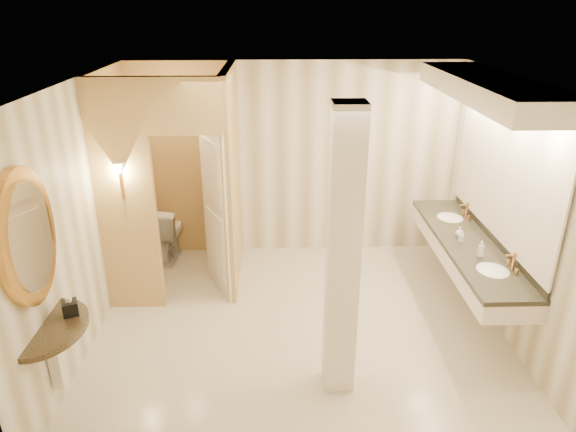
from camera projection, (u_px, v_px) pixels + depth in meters
name	position (u px, v px, depth m)	size (l,w,h in m)	color
floor	(299.00, 326.00, 5.81)	(4.50, 4.50, 0.00)	beige
ceiling	(302.00, 83.00, 4.76)	(4.50, 4.50, 0.00)	white
wall_back	(294.00, 161.00, 7.13)	(4.50, 0.02, 2.70)	white
wall_front	(315.00, 333.00, 3.44)	(4.50, 0.02, 2.70)	white
wall_left	(81.00, 219.00, 5.23)	(0.02, 4.00, 2.70)	white
wall_right	(516.00, 215.00, 5.34)	(0.02, 4.00, 2.70)	white
toilet_closet	(203.00, 183.00, 6.14)	(1.50, 1.55, 2.70)	#ECC47B
wall_sconce	(119.00, 170.00, 5.48)	(0.14, 0.14, 0.42)	#C98540
vanity	(481.00, 178.00, 5.56)	(0.75, 2.73, 2.09)	white
console_shelf	(35.00, 278.00, 4.15)	(0.88, 0.88, 1.89)	black
pillar	(343.00, 258.00, 4.44)	(0.28, 0.28, 2.70)	white
tissue_box	(70.00, 308.00, 4.47)	(0.13, 0.13, 0.13)	black
toilet	(166.00, 231.00, 7.22)	(0.45, 0.79, 0.80)	white
soap_bottle_a	(461.00, 236.00, 5.81)	(0.06, 0.06, 0.13)	beige
soap_bottle_b	(460.00, 232.00, 5.93)	(0.09, 0.09, 0.12)	silver
soap_bottle_c	(481.00, 249.00, 5.46)	(0.07, 0.07, 0.18)	#C6B28C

